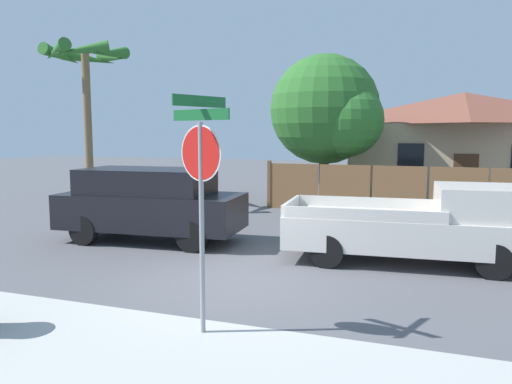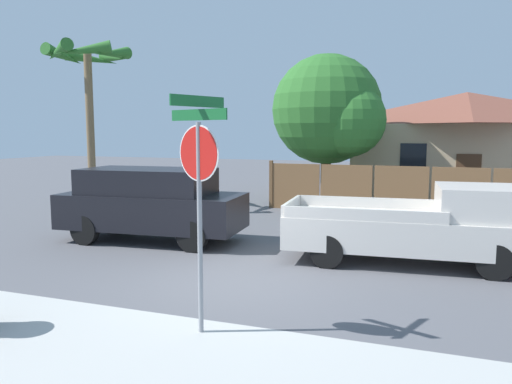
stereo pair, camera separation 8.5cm
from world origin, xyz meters
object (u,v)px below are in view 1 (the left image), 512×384
at_px(palm_tree, 86,68).
at_px(red_suv, 150,202).
at_px(house, 462,143).
at_px(orange_pickup, 420,226).
at_px(stop_sign, 201,172).
at_px(oak_tree, 329,112).

bearing_deg(palm_tree, red_suv, -38.48).
relative_size(house, orange_pickup, 1.84).
xyz_separation_m(red_suv, orange_pickup, (6.66, 0.02, -0.20)).
bearing_deg(house, stop_sign, -103.15).
bearing_deg(stop_sign, oak_tree, 114.52).
xyz_separation_m(house, red_suv, (-8.07, -13.01, -1.34)).
relative_size(orange_pickup, stop_sign, 1.61).
height_order(house, red_suv, house).
relative_size(house, stop_sign, 2.95).
height_order(oak_tree, red_suv, oak_tree).
bearing_deg(orange_pickup, red_suv, 175.65).
bearing_deg(red_suv, stop_sign, -56.59).
distance_m(oak_tree, palm_tree, 9.09).
distance_m(oak_tree, red_suv, 9.03).
height_order(oak_tree, orange_pickup, oak_tree).
xyz_separation_m(house, orange_pickup, (-1.41, -12.99, -1.54)).
relative_size(oak_tree, palm_tree, 0.98).
relative_size(red_suv, orange_pickup, 0.91).
xyz_separation_m(house, oak_tree, (-5.04, -4.90, 1.23)).
bearing_deg(oak_tree, palm_tree, -151.89).
relative_size(house, red_suv, 2.03).
height_order(oak_tree, stop_sign, oak_tree).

